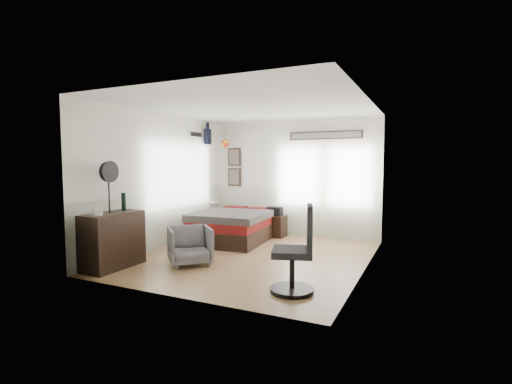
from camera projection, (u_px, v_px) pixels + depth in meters
ground_plane at (252, 257)px, 6.75m from camera, size 4.00×4.50×0.01m
room_shell at (252, 168)px, 6.82m from camera, size 4.02×4.52×2.71m
wall_decor at (246, 146)px, 8.82m from camera, size 3.55×1.32×1.44m
bed at (234, 226)px, 8.13m from camera, size 1.59×2.13×0.65m
dresser at (113, 240)px, 6.01m from camera, size 0.48×1.00×0.90m
armchair at (190, 245)px, 6.23m from camera, size 0.97×0.97×0.64m
nightstand at (275, 226)px, 8.60m from camera, size 0.51×0.42×0.49m
task_chair at (297, 257)px, 4.85m from camera, size 0.65×0.65×1.16m
kettle at (98, 209)px, 5.66m from camera, size 0.17×0.15×0.20m
bottle at (124, 202)px, 6.24m from camera, size 0.08×0.08×0.30m
stand_fan at (109, 173)px, 5.90m from camera, size 0.09×0.34×0.84m
black_bag at (275, 211)px, 8.57m from camera, size 0.34×0.23×0.20m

